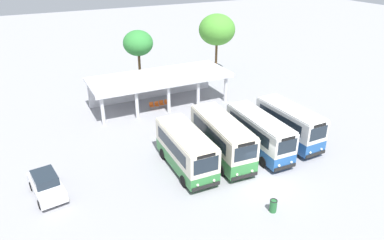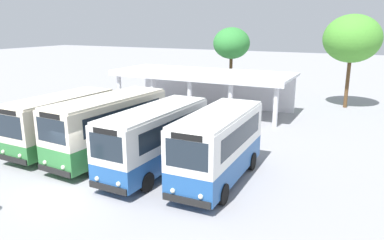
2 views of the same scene
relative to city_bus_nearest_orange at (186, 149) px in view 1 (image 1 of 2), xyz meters
name	(u,v)px [view 1 (image 1 of 2)]	position (x,y,z in m)	size (l,w,h in m)	color
ground_plane	(262,181)	(4.30, -4.11, -1.78)	(180.00, 180.00, 0.00)	#939399
city_bus_nearest_orange	(186,149)	(0.00, 0.00, 0.00)	(2.56, 7.02, 3.23)	black
city_bus_second_in_row	(222,137)	(3.32, 0.20, 0.10)	(2.80, 7.83, 3.43)	black
city_bus_middle_cream	(259,133)	(6.64, -0.29, 0.01)	(2.39, 7.50, 3.24)	black
city_bus_fourth_amber	(289,123)	(9.97, -0.13, 0.07)	(2.43, 6.92, 3.36)	black
parked_car_flank	(46,185)	(-10.15, 1.30, -0.96)	(2.29, 4.20, 1.62)	black
terminal_canopy	(158,80)	(3.04, 13.49, 0.85)	(15.17, 5.72, 3.40)	silver
waiting_chair_end_by_column	(152,105)	(1.60, 11.95, -1.26)	(0.46, 0.46, 0.86)	slate
waiting_chair_second_from_end	(157,105)	(2.18, 11.89, -1.26)	(0.46, 0.46, 0.86)	slate
waiting_chair_middle_seat	(162,103)	(2.75, 11.96, -1.26)	(0.46, 0.46, 0.86)	slate
waiting_chair_fourth_seat	(167,103)	(3.33, 11.94, -1.26)	(0.46, 0.46, 0.86)	slate
roadside_tree_behind_canopy	(138,43)	(3.04, 19.78, 3.60)	(3.62, 3.62, 6.96)	brown
roadside_tree_east_of_canopy	(217,30)	(14.00, 19.81, 4.25)	(4.82, 4.82, 8.10)	brown
litter_bin_apron	(273,206)	(2.93, -7.18, -1.33)	(0.49, 0.49, 0.90)	#266633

